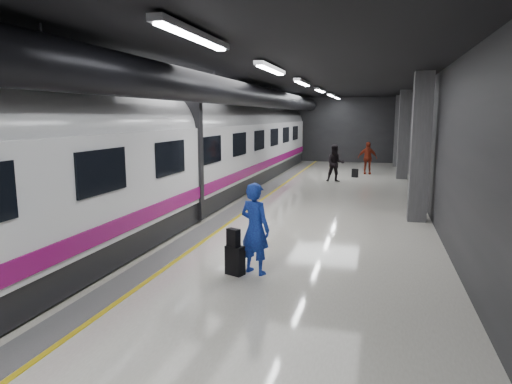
% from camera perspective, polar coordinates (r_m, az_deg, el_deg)
% --- Properties ---
extents(ground, '(40.00, 40.00, 0.00)m').
position_cam_1_polar(ground, '(13.44, 0.27, -4.30)').
color(ground, white).
rests_on(ground, ground).
extents(platform_hall, '(10.02, 40.02, 4.51)m').
position_cam_1_polar(platform_hall, '(14.06, 0.14, 10.85)').
color(platform_hall, black).
rests_on(platform_hall, ground).
extents(train, '(3.05, 38.00, 4.05)m').
position_cam_1_polar(train, '(14.27, -12.48, 4.71)').
color(train, black).
rests_on(train, ground).
extents(traveler_main, '(0.81, 0.68, 1.89)m').
position_cam_1_polar(traveler_main, '(9.29, -0.12, -4.58)').
color(traveler_main, blue).
rests_on(traveler_main, ground).
extents(suitcase_main, '(0.42, 0.34, 0.60)m').
position_cam_1_polar(suitcase_main, '(9.40, -2.64, -8.52)').
color(suitcase_main, black).
rests_on(suitcase_main, ground).
extents(shoulder_bag, '(0.31, 0.26, 0.36)m').
position_cam_1_polar(shoulder_bag, '(9.25, -2.85, -5.71)').
color(shoulder_bag, black).
rests_on(shoulder_bag, suitcase_main).
extents(traveler_far_a, '(1.02, 0.87, 1.82)m').
position_cam_1_polar(traveler_far_a, '(22.71, 9.89, 3.55)').
color(traveler_far_a, black).
rests_on(traveler_far_a, ground).
extents(traveler_far_b, '(1.08, 0.53, 1.79)m').
position_cam_1_polar(traveler_far_b, '(26.15, 13.75, 4.15)').
color(traveler_far_b, maroon).
rests_on(traveler_far_b, ground).
extents(suitcase_far, '(0.35, 0.29, 0.45)m').
position_cam_1_polar(suitcase_far, '(24.66, 12.26, 2.33)').
color(suitcase_far, black).
rests_on(suitcase_far, ground).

